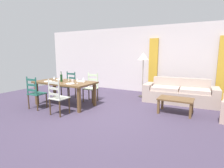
% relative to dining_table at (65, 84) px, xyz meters
% --- Properties ---
extents(ground_plane, '(9.60, 9.60, 0.02)m').
position_rel_dining_table_xyz_m(ground_plane, '(1.31, -0.15, -0.67)').
color(ground_plane, '#42374D').
extents(wall_far, '(9.60, 0.16, 2.70)m').
position_rel_dining_table_xyz_m(wall_far, '(1.31, 3.15, 0.69)').
color(wall_far, silver).
rests_on(wall_far, ground_plane).
extents(curtain_panel_left, '(0.35, 0.08, 2.20)m').
position_rel_dining_table_xyz_m(curtain_panel_left, '(1.92, 3.01, 0.44)').
color(curtain_panel_left, gold).
rests_on(curtain_panel_left, ground_plane).
extents(curtain_panel_right, '(0.35, 0.08, 2.20)m').
position_rel_dining_table_xyz_m(curtain_panel_right, '(4.32, 3.01, 0.44)').
color(curtain_panel_right, gold).
rests_on(curtain_panel_right, ground_plane).
extents(dining_table, '(1.90, 0.96, 0.75)m').
position_rel_dining_table_xyz_m(dining_table, '(0.00, 0.00, 0.00)').
color(dining_table, brown).
rests_on(dining_table, ground_plane).
extents(dining_chair_near_left, '(0.43, 0.41, 0.96)m').
position_rel_dining_table_xyz_m(dining_chair_near_left, '(-0.46, -0.72, -0.19)').
color(dining_chair_near_left, '#215B4D').
rests_on(dining_chair_near_left, ground_plane).
extents(dining_chair_near_right, '(0.43, 0.41, 0.96)m').
position_rel_dining_table_xyz_m(dining_chair_near_right, '(0.48, -0.79, -0.19)').
color(dining_chair_near_right, beige).
rests_on(dining_chair_near_right, ground_plane).
extents(dining_chair_far_left, '(0.42, 0.40, 0.96)m').
position_rel_dining_table_xyz_m(dining_chair_far_left, '(-0.49, 0.73, -0.19)').
color(dining_chair_far_left, '#22524A').
rests_on(dining_chair_far_left, ground_plane).
extents(dining_chair_far_right, '(0.43, 0.41, 0.96)m').
position_rel_dining_table_xyz_m(dining_chair_far_right, '(0.45, 0.77, -0.19)').
color(dining_chair_far_right, beige).
rests_on(dining_chair_far_right, ground_plane).
extents(dinner_plate_near_left, '(0.24, 0.24, 0.02)m').
position_rel_dining_table_xyz_m(dinner_plate_near_left, '(-0.45, -0.25, 0.10)').
color(dinner_plate_near_left, white).
rests_on(dinner_plate_near_left, dining_table).
extents(fork_near_left, '(0.02, 0.17, 0.01)m').
position_rel_dining_table_xyz_m(fork_near_left, '(-0.60, -0.25, 0.09)').
color(fork_near_left, silver).
rests_on(fork_near_left, dining_table).
extents(dinner_plate_near_right, '(0.24, 0.24, 0.02)m').
position_rel_dining_table_xyz_m(dinner_plate_near_right, '(0.45, -0.25, 0.10)').
color(dinner_plate_near_right, white).
rests_on(dinner_plate_near_right, dining_table).
extents(fork_near_right, '(0.03, 0.17, 0.01)m').
position_rel_dining_table_xyz_m(fork_near_right, '(0.30, -0.25, 0.09)').
color(fork_near_right, silver).
rests_on(fork_near_right, dining_table).
extents(dinner_plate_far_left, '(0.24, 0.24, 0.02)m').
position_rel_dining_table_xyz_m(dinner_plate_far_left, '(-0.45, 0.25, 0.10)').
color(dinner_plate_far_left, white).
rests_on(dinner_plate_far_left, dining_table).
extents(fork_far_left, '(0.03, 0.17, 0.01)m').
position_rel_dining_table_xyz_m(fork_far_left, '(-0.60, 0.25, 0.09)').
color(fork_far_left, silver).
rests_on(fork_far_left, dining_table).
extents(dinner_plate_far_right, '(0.24, 0.24, 0.02)m').
position_rel_dining_table_xyz_m(dinner_plate_far_right, '(0.45, 0.25, 0.10)').
color(dinner_plate_far_right, white).
rests_on(dinner_plate_far_right, dining_table).
extents(fork_far_right, '(0.02, 0.17, 0.01)m').
position_rel_dining_table_xyz_m(fork_far_right, '(0.30, 0.25, 0.09)').
color(fork_far_right, silver).
rests_on(fork_far_right, dining_table).
extents(wine_bottle, '(0.07, 0.07, 0.32)m').
position_rel_dining_table_xyz_m(wine_bottle, '(-0.08, -0.05, 0.20)').
color(wine_bottle, '#143819').
rests_on(wine_bottle, dining_table).
extents(wine_glass_near_left, '(0.06, 0.06, 0.16)m').
position_rel_dining_table_xyz_m(wine_glass_near_left, '(-0.31, -0.13, 0.20)').
color(wine_glass_near_left, white).
rests_on(wine_glass_near_left, dining_table).
extents(wine_glass_near_right, '(0.06, 0.06, 0.16)m').
position_rel_dining_table_xyz_m(wine_glass_near_right, '(0.61, -0.13, 0.20)').
color(wine_glass_near_right, white).
rests_on(wine_glass_near_right, dining_table).
extents(wine_glass_far_left, '(0.06, 0.06, 0.16)m').
position_rel_dining_table_xyz_m(wine_glass_far_left, '(-0.33, 0.15, 0.20)').
color(wine_glass_far_left, white).
rests_on(wine_glass_far_left, dining_table).
extents(wine_glass_far_right, '(0.06, 0.06, 0.16)m').
position_rel_dining_table_xyz_m(wine_glass_far_right, '(0.61, 0.15, 0.20)').
color(wine_glass_far_right, white).
rests_on(wine_glass_far_right, dining_table).
extents(coffee_cup_primary, '(0.07, 0.07, 0.09)m').
position_rel_dining_table_xyz_m(coffee_cup_primary, '(0.29, 0.04, 0.13)').
color(coffee_cup_primary, beige).
rests_on(coffee_cup_primary, dining_table).
extents(candle_tall, '(0.05, 0.05, 0.26)m').
position_rel_dining_table_xyz_m(candle_tall, '(-0.18, 0.02, 0.16)').
color(candle_tall, '#998C66').
rests_on(candle_tall, dining_table).
extents(candle_short, '(0.05, 0.05, 0.19)m').
position_rel_dining_table_xyz_m(candle_short, '(0.20, -0.04, 0.14)').
color(candle_short, '#998C66').
rests_on(candle_short, dining_table).
extents(couch, '(2.32, 0.94, 0.80)m').
position_rel_dining_table_xyz_m(couch, '(3.12, 2.02, -0.37)').
color(couch, '#B09B8E').
rests_on(couch, ground_plane).
extents(coffee_table, '(0.90, 0.56, 0.42)m').
position_rel_dining_table_xyz_m(coffee_table, '(3.19, 0.81, -0.31)').
color(coffee_table, brown).
rests_on(coffee_table, ground_plane).
extents(standing_lamp, '(0.40, 0.40, 1.64)m').
position_rel_dining_table_xyz_m(standing_lamp, '(1.77, 2.21, 0.75)').
color(standing_lamp, '#332D28').
rests_on(standing_lamp, ground_plane).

